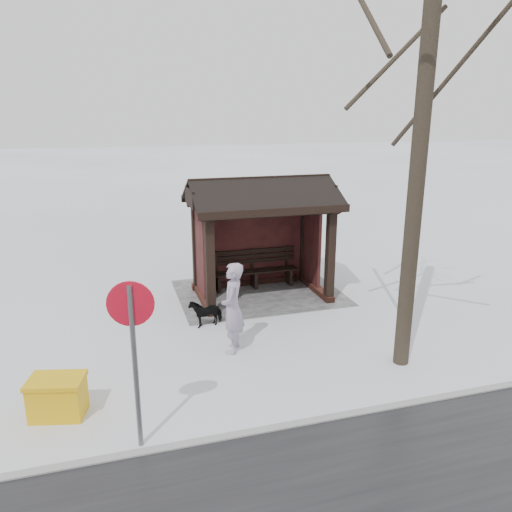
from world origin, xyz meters
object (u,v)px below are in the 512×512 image
Objects in this scene: bus_shelter at (259,213)px; grit_bin at (58,397)px; tree_near at (432,9)px; dog at (206,312)px; pedestrian at (233,308)px; road_sign at (133,331)px.

grit_bin is at bearing 43.30° from bus_shelter.
tree_near reaches higher than grit_bin.
tree_near is 8.45m from grit_bin.
dog is (3.23, -2.78, -5.85)m from tree_near.
tree_near is at bearing -166.30° from grit_bin.
bus_shelter reaches higher than pedestrian.
road_sign reaches higher than dog.
pedestrian is at bearing 64.02° from bus_shelter.
tree_near is at bearing 36.07° from dog.
road_sign is (1.71, 3.86, 1.47)m from dog.
pedestrian is at bearing -117.34° from road_sign.
bus_shelter is 1.45× the size of road_sign.
dog is (1.73, 1.58, -1.86)m from bus_shelter.
bus_shelter is 0.40× the size of tree_near.
pedestrian is 1.92× the size of grit_bin.
bus_shelter is 6.60m from grit_bin.
road_sign is at bearing -37.07° from dog.
road_sign is at bearing 12.38° from tree_near.
grit_bin is at bearing -31.43° from road_sign.
grit_bin is 0.38× the size of road_sign.
bus_shelter is 1.97× the size of pedestrian.
pedestrian is at bearing -25.10° from tree_near.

